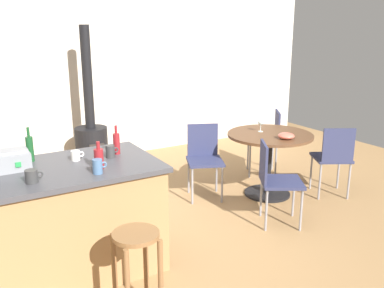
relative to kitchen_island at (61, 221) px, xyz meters
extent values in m
plane|color=#A37A4C|center=(1.09, 0.00, -0.45)|extent=(8.80, 8.80, 0.00)
cube|color=beige|center=(1.09, 2.94, 0.90)|extent=(8.00, 0.10, 2.70)
cube|color=#A37A4C|center=(0.00, 0.00, -0.02)|extent=(1.50, 0.83, 0.86)
cube|color=#424247|center=(0.00, 0.00, 0.43)|extent=(1.56, 0.89, 0.04)
cylinder|color=olive|center=(0.39, -0.75, -0.14)|extent=(0.04, 0.04, 0.63)
cylinder|color=olive|center=(0.16, -0.75, -0.14)|extent=(0.04, 0.04, 0.63)
cylinder|color=olive|center=(0.39, -0.98, -0.14)|extent=(0.04, 0.04, 0.63)
cylinder|color=olive|center=(0.28, -0.86, 0.20)|extent=(0.31, 0.31, 0.03)
cylinder|color=black|center=(2.52, 0.45, -0.44)|extent=(0.54, 0.54, 0.02)
cylinder|color=black|center=(2.52, 0.45, -0.09)|extent=(0.07, 0.07, 0.72)
cylinder|color=brown|center=(2.52, 0.45, 0.28)|extent=(0.98, 0.98, 0.03)
cube|color=navy|center=(2.94, 1.08, 0.01)|extent=(0.55, 0.55, 0.03)
cube|color=navy|center=(3.10, 0.97, 0.21)|extent=(0.22, 0.31, 0.40)
cylinder|color=gray|center=(2.99, 0.84, -0.23)|extent=(0.02, 0.02, 0.45)
cylinder|color=gray|center=(3.18, 1.13, -0.23)|extent=(0.02, 0.02, 0.45)
cylinder|color=gray|center=(2.89, 1.32, -0.23)|extent=(0.02, 0.02, 0.45)
cylinder|color=gray|center=(2.70, 1.03, -0.23)|extent=(0.02, 0.02, 0.45)
cube|color=navy|center=(1.82, 0.75, -0.01)|extent=(0.53, 0.53, 0.03)
cube|color=navy|center=(1.90, 0.92, 0.19)|extent=(0.34, 0.16, 0.40)
cylinder|color=gray|center=(2.05, 0.84, -0.24)|extent=(0.02, 0.02, 0.43)
cylinder|color=gray|center=(1.73, 0.97, -0.24)|extent=(0.02, 0.02, 0.43)
cylinder|color=gray|center=(1.60, 0.66, -0.24)|extent=(0.02, 0.02, 0.43)
cylinder|color=gray|center=(1.91, 0.53, -0.24)|extent=(0.02, 0.02, 0.43)
cube|color=navy|center=(2.12, -0.21, 0.00)|extent=(0.55, 0.55, 0.03)
cube|color=navy|center=(1.96, -0.11, 0.20)|extent=(0.21, 0.32, 0.40)
cylinder|color=gray|center=(2.07, 0.02, -0.24)|extent=(0.02, 0.02, 0.43)
cylinder|color=gray|center=(1.89, -0.27, -0.24)|extent=(0.02, 0.02, 0.43)
cylinder|color=gray|center=(2.18, -0.44, -0.24)|extent=(0.02, 0.02, 0.43)
cylinder|color=gray|center=(2.36, -0.15, -0.24)|extent=(0.02, 0.02, 0.43)
cube|color=navy|center=(3.17, 0.09, 0.00)|extent=(0.54, 0.54, 0.03)
cube|color=navy|center=(3.07, -0.07, 0.20)|extent=(0.33, 0.19, 0.40)
cylinder|color=gray|center=(2.94, 0.03, -0.23)|extent=(0.02, 0.02, 0.44)
cylinder|color=gray|center=(3.23, -0.14, -0.23)|extent=(0.02, 0.02, 0.44)
cylinder|color=gray|center=(3.40, 0.16, -0.23)|extent=(0.02, 0.02, 0.44)
cylinder|color=gray|center=(3.10, 0.33, -0.23)|extent=(0.02, 0.02, 0.44)
cylinder|color=black|center=(1.00, 2.36, -0.42)|extent=(0.37, 0.37, 0.06)
cylinder|color=black|center=(1.00, 2.36, -0.12)|extent=(0.44, 0.44, 0.55)
cube|color=#2D2826|center=(1.00, 2.14, -0.12)|extent=(0.20, 0.02, 0.20)
cylinder|color=black|center=(1.00, 2.36, 0.84)|extent=(0.13, 0.13, 1.35)
cube|color=gray|center=(-0.37, 0.14, 0.51)|extent=(0.40, 0.23, 0.13)
cube|color=gray|center=(-0.37, 0.14, 0.59)|extent=(0.38, 0.14, 0.02)
cube|color=green|center=(-0.27, 0.02, 0.51)|extent=(0.04, 0.01, 0.04)
cylinder|color=maroon|center=(0.54, 0.12, 0.54)|extent=(0.06, 0.06, 0.18)
cylinder|color=maroon|center=(0.54, 0.12, 0.66)|extent=(0.02, 0.02, 0.07)
cylinder|color=#194C23|center=(-0.14, 0.27, 0.55)|extent=(0.06, 0.06, 0.20)
cylinder|color=#194C23|center=(-0.14, 0.27, 0.69)|extent=(0.02, 0.02, 0.08)
cylinder|color=maroon|center=(0.28, -0.18, 0.52)|extent=(0.07, 0.07, 0.15)
cylinder|color=maroon|center=(0.28, -0.18, 0.63)|extent=(0.03, 0.03, 0.06)
cylinder|color=#4C7099|center=(0.23, -0.29, 0.50)|extent=(0.07, 0.07, 0.11)
torus|color=#4C7099|center=(0.28, -0.29, 0.51)|extent=(0.05, 0.01, 0.05)
cylinder|color=#383838|center=(0.45, 0.04, 0.50)|extent=(0.07, 0.07, 0.10)
torus|color=#383838|center=(0.50, 0.04, 0.51)|extent=(0.05, 0.01, 0.05)
cylinder|color=white|center=(0.18, 0.11, 0.49)|extent=(0.07, 0.07, 0.08)
torus|color=white|center=(0.23, 0.11, 0.49)|extent=(0.05, 0.01, 0.05)
cylinder|color=#383838|center=(-0.22, -0.24, 0.50)|extent=(0.09, 0.09, 0.09)
torus|color=#383838|center=(-0.17, -0.24, 0.50)|extent=(0.05, 0.01, 0.05)
cylinder|color=silver|center=(2.49, 0.59, 0.30)|extent=(0.06, 0.06, 0.00)
cylinder|color=silver|center=(2.49, 0.59, 0.34)|extent=(0.01, 0.01, 0.08)
ellipsoid|color=silver|center=(2.49, 0.59, 0.41)|extent=(0.07, 0.07, 0.06)
ellipsoid|color=#DB6651|center=(2.52, 0.18, 0.33)|extent=(0.18, 0.18, 0.07)
camera|label=1|loc=(-0.68, -3.20, 1.50)|focal=39.91mm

